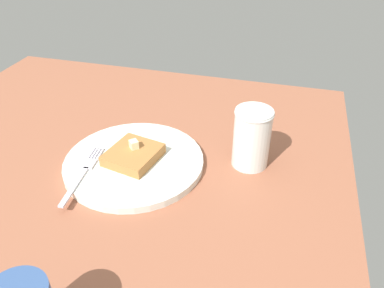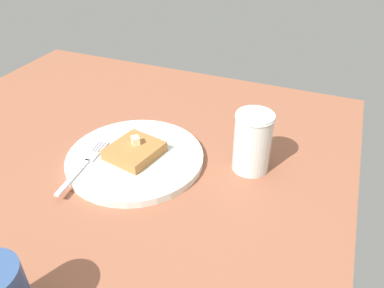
% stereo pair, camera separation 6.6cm
% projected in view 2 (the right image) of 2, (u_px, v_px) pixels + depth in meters
% --- Properties ---
extents(table_surface, '(0.91, 0.91, 0.03)m').
position_uv_depth(table_surface, '(96.00, 170.00, 0.70)').
color(table_surface, '#95563D').
rests_on(table_surface, ground).
extents(plate, '(0.25, 0.25, 0.01)m').
position_uv_depth(plate, '(135.00, 157.00, 0.69)').
color(plate, silver).
rests_on(plate, table_surface).
extents(toast_slice_center, '(0.10, 0.11, 0.02)m').
position_uv_depth(toast_slice_center, '(135.00, 151.00, 0.69)').
color(toast_slice_center, '#AF7039').
rests_on(toast_slice_center, plate).
extents(butter_pat_primary, '(0.02, 0.02, 0.02)m').
position_uv_depth(butter_pat_primary, '(135.00, 140.00, 0.68)').
color(butter_pat_primary, '#F0EAB6').
rests_on(butter_pat_primary, toast_slice_center).
extents(fork, '(0.03, 0.16, 0.00)m').
position_uv_depth(fork, '(85.00, 163.00, 0.67)').
color(fork, silver).
rests_on(fork, plate).
extents(syrup_jar, '(0.07, 0.07, 0.11)m').
position_uv_depth(syrup_jar, '(252.00, 145.00, 0.65)').
color(syrup_jar, '#4B230F').
rests_on(syrup_jar, table_surface).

